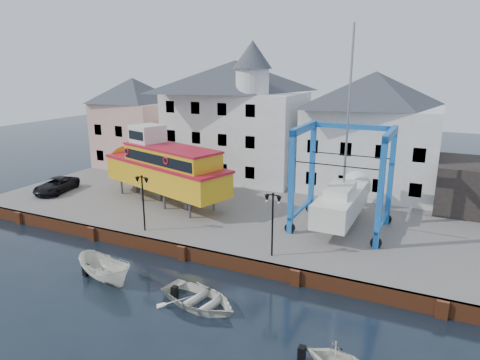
% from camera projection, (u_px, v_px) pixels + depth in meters
% --- Properties ---
extents(ground, '(140.00, 140.00, 0.00)m').
position_uv_depth(ground, '(183.00, 260.00, 29.02)').
color(ground, '#18242B').
rests_on(ground, ground).
extents(hardstanding, '(44.00, 22.00, 1.00)m').
position_uv_depth(hardstanding, '(249.00, 206.00, 38.48)').
color(hardstanding, slate).
rests_on(hardstanding, ground).
extents(quay_wall, '(44.00, 0.47, 1.00)m').
position_uv_depth(quay_wall, '(183.00, 252.00, 28.98)').
color(quay_wall, brown).
rests_on(quay_wall, ground).
extents(building_pink, '(8.00, 7.00, 10.30)m').
position_uv_depth(building_pink, '(135.00, 122.00, 50.54)').
color(building_pink, beige).
rests_on(building_pink, hardstanding).
extents(building_white_main, '(14.00, 8.30, 14.00)m').
position_uv_depth(building_white_main, '(236.00, 118.00, 45.14)').
color(building_white_main, silver).
rests_on(building_white_main, hardstanding).
extents(building_white_right, '(12.00, 8.00, 11.20)m').
position_uv_depth(building_white_right, '(371.00, 133.00, 40.13)').
color(building_white_right, silver).
rests_on(building_white_right, hardstanding).
extents(lamp_post_left, '(1.12, 0.32, 4.20)m').
position_uv_depth(lamp_post_left, '(142.00, 189.00, 30.63)').
color(lamp_post_left, black).
rests_on(lamp_post_left, hardstanding).
extents(lamp_post_right, '(1.12, 0.32, 4.20)m').
position_uv_depth(lamp_post_right, '(273.00, 209.00, 26.49)').
color(lamp_post_right, black).
rests_on(lamp_post_right, hardstanding).
extents(tour_boat, '(15.59, 8.01, 6.62)m').
position_uv_depth(tour_boat, '(159.00, 166.00, 37.71)').
color(tour_boat, '#59595E').
rests_on(tour_boat, hardstanding).
extents(travel_lift, '(6.85, 9.65, 14.53)m').
position_uv_depth(travel_lift, '(344.00, 194.00, 32.00)').
color(travel_lift, '#184AA5').
rests_on(travel_lift, hardstanding).
extents(van, '(3.29, 5.29, 1.37)m').
position_uv_depth(van, '(56.00, 185.00, 40.70)').
color(van, black).
rests_on(van, hardstanding).
extents(motorboat_a, '(4.78, 2.71, 1.74)m').
position_uv_depth(motorboat_a, '(106.00, 281.00, 26.15)').
color(motorboat_a, white).
rests_on(motorboat_a, ground).
extents(motorboat_b, '(5.43, 4.38, 0.99)m').
position_uv_depth(motorboat_b, '(199.00, 305.00, 23.55)').
color(motorboat_b, white).
rests_on(motorboat_b, ground).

